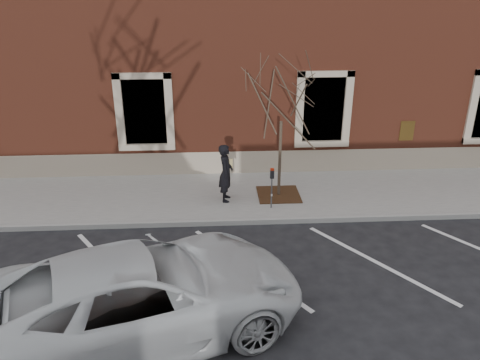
{
  "coord_description": "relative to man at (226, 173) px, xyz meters",
  "views": [
    {
      "loc": [
        -0.73,
        -11.81,
        6.36
      ],
      "look_at": [
        0.0,
        0.6,
        1.1
      ],
      "focal_mm": 35.0,
      "sensor_mm": 36.0,
      "label": 1
    }
  ],
  "objects": [
    {
      "name": "parking_stripes",
      "position": [
        0.39,
        -3.5,
        -1.04
      ],
      "size": [
        28.0,
        4.4,
        0.01
      ],
      "primitive_type": null,
      "color": "silver",
      "rests_on": "ground"
    },
    {
      "name": "tree_grate",
      "position": [
        1.67,
        0.26,
        -0.88
      ],
      "size": [
        1.31,
        1.31,
        0.03
      ],
      "primitive_type": "cube",
      "color": "#432615",
      "rests_on": "sidewalk_near"
    },
    {
      "name": "man",
      "position": [
        0.0,
        0.0,
        0.0
      ],
      "size": [
        0.49,
        0.69,
        1.79
      ],
      "primitive_type": "imported",
      "rotation": [
        0.0,
        0.0,
        1.48
      ],
      "color": "black",
      "rests_on": "sidewalk_near"
    },
    {
      "name": "parking_meter",
      "position": [
        1.33,
        -0.64,
        -0.02
      ],
      "size": [
        0.11,
        0.09,
        1.26
      ],
      "rotation": [
        0.0,
        0.0,
        -0.22
      ],
      "color": "#595B60",
      "rests_on": "sidewalk_near"
    },
    {
      "name": "curb_near",
      "position": [
        0.39,
        -1.35,
        -0.97
      ],
      "size": [
        40.0,
        0.12,
        0.15
      ],
      "primitive_type": "cube",
      "color": "#9E9E99",
      "rests_on": "ground"
    },
    {
      "name": "building_civic",
      "position": [
        0.39,
        6.44,
        2.95
      ],
      "size": [
        40.0,
        8.62,
        8.0
      ],
      "color": "brown",
      "rests_on": "ground"
    },
    {
      "name": "ground",
      "position": [
        0.39,
        -1.3,
        -1.05
      ],
      "size": [
        120.0,
        120.0,
        0.0
      ],
      "primitive_type": "plane",
      "color": "#28282B",
      "rests_on": "ground"
    },
    {
      "name": "sapling",
      "position": [
        1.67,
        0.26,
        2.17
      ],
      "size": [
        2.63,
        2.63,
        4.38
      ],
      "color": "#4A3A2D",
      "rests_on": "sidewalk_near"
    },
    {
      "name": "white_truck",
      "position": [
        -1.82,
        -5.7,
        -0.16
      ],
      "size": [
        6.99,
        4.9,
        1.77
      ],
      "primitive_type": "imported",
      "rotation": [
        0.0,
        0.0,
        1.91
      ],
      "color": "silver",
      "rests_on": "ground"
    },
    {
      "name": "sidewalk_near",
      "position": [
        0.39,
        0.45,
        -0.97
      ],
      "size": [
        40.0,
        3.5,
        0.15
      ],
      "primitive_type": "cube",
      "color": "#A8A59E",
      "rests_on": "ground"
    }
  ]
}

